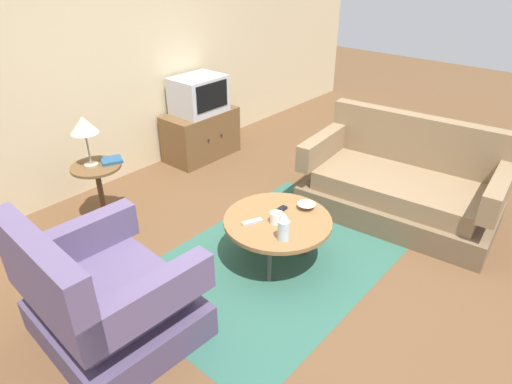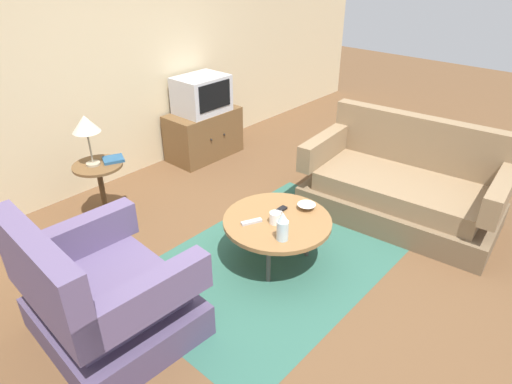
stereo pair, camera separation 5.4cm
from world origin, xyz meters
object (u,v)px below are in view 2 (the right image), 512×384
tv_remote_dark (279,211)px  vase (283,227)px  armchair (103,298)px  bowl (306,206)px  mug (275,217)px  book (113,159)px  table_lamp (86,125)px  couch (403,188)px  side_table (100,180)px  tv_stand (204,134)px  tv_remote_silver (251,222)px  coffee_table (277,222)px  television (202,94)px

tv_remote_dark → vase: bearing=-137.1°
armchair → bowl: (1.65, -0.40, 0.11)m
mug → book: (-0.39, 1.61, 0.14)m
vase → table_lamp: bearing=102.7°
couch → side_table: bearing=37.5°
couch → bowl: (-1.07, 0.36, 0.13)m
mug → side_table: bearing=107.8°
side_table → tv_stand: 1.66m
mug → tv_remote_silver: mug is taller
couch → book: couch is taller
vase → coffee_table: bearing=46.8°
mug → tv_remote_dark: mug is taller
tv_remote_silver → book: size_ratio=0.74×
armchair → tv_stand: size_ratio=1.17×
table_lamp → book: 0.40m
television → table_lamp: table_lamp is taller
tv_stand → television: 0.50m
armchair → vase: 1.31m
tv_remote_silver → book: (-0.26, 1.48, 0.17)m
coffee_table → book: 1.67m
table_lamp → tv_remote_silver: bearing=-74.3°
television → armchair: bearing=-145.1°
table_lamp → mug: table_lamp is taller
armchair → mug: size_ratio=7.53×
armchair → vase: armchair is taller
coffee_table → mug: bearing=-159.0°
armchair → tv_stand: armchair is taller
tv_stand → vase: 2.53m
coffee_table → bowl: bearing=-15.1°
coffee_table → bowl: 0.30m
coffee_table → vase: size_ratio=3.74×
table_lamp → armchair: bearing=-119.9°
coffee_table → table_lamp: 1.85m
couch → table_lamp: 2.93m
television → tv_remote_silver: television is taller
tv_stand → vase: size_ratio=3.85×
table_lamp → book: bearing=-19.4°
side_table → tv_remote_dark: 1.71m
couch → tv_stand: (-0.31, 2.44, -0.01)m
couch → vase: size_ratio=7.89×
coffee_table → mug: (-0.05, -0.02, 0.07)m
television → bowl: (-0.76, -2.08, -0.35)m
side_table → tv_remote_dark: bearing=-66.8°
tv_remote_dark → tv_stand: bearing=64.3°
mug → tv_remote_silver: 0.19m
bowl → side_table: bearing=116.8°
side_table → bowl: side_table is taller
television → table_lamp: (-1.64, -0.35, 0.17)m
television → book: television is taller
table_lamp → side_table: bearing=-37.7°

